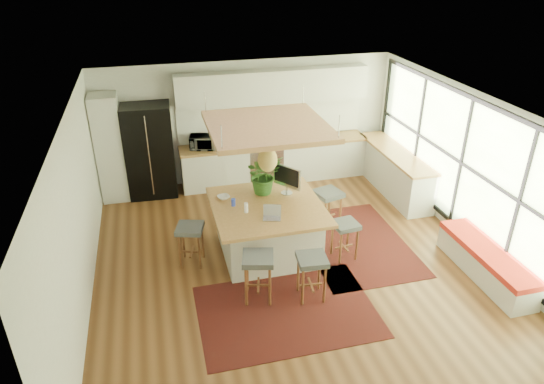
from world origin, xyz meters
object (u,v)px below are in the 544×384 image
object	(u,v)px
stool_right_back	(327,211)
stool_near_left	(258,279)
monitor	(287,180)
fridge	(150,153)
island_plant	(264,178)
laptop	(272,212)
stool_left_side	(191,245)
stool_near_right	(311,278)
island	(267,229)
microwave	(203,141)
stool_right_front	(344,240)

from	to	relation	value
stool_right_back	stool_near_left	bearing A→B (deg)	-135.33
stool_near_left	monitor	xyz separation A→B (m)	(0.88, 1.54, 0.83)
stool_near_left	stool_right_back	xyz separation A→B (m)	(1.73, 1.72, 0.00)
fridge	stool_near_left	world-z (taller)	fridge
island_plant	laptop	bearing A→B (deg)	-95.43
stool_left_side	stool_right_back	bearing A→B (deg)	11.45
fridge	stool_near_right	xyz separation A→B (m)	(2.19, -4.21, -0.57)
fridge	laptop	size ratio (longest dim) A/B	6.54
stool_near_left	stool_left_side	xyz separation A→B (m)	(-0.88, 1.18, 0.00)
island	stool_near_left	xyz separation A→B (m)	(-0.44, -1.21, -0.11)
fridge	island	size ratio (longest dim) A/B	1.08
stool_near_left	island_plant	size ratio (longest dim) A/B	1.11
stool_right_back	island_plant	size ratio (longest dim) A/B	1.11
fridge	stool_near_left	bearing A→B (deg)	-68.13
fridge	microwave	xyz separation A→B (m)	(1.12, -0.00, 0.18)
stool_right_back	microwave	world-z (taller)	microwave
laptop	fridge	bearing A→B (deg)	136.42
stool_near_left	microwave	bearing A→B (deg)	94.10
island	monitor	world-z (taller)	monitor
stool_near_right	stool_right_back	xyz separation A→B (m)	(0.95, 1.89, 0.00)
stool_right_front	laptop	bearing A→B (deg)	178.22
stool_near_right	microwave	world-z (taller)	microwave
stool_right_front	stool_left_side	size ratio (longest dim) A/B	0.95
microwave	monitor	bearing A→B (deg)	-51.25
stool_near_right	stool_right_back	distance (m)	2.11
microwave	island_plant	xyz separation A→B (m)	(0.78, -2.35, 0.10)
stool_right_front	monitor	bearing A→B (deg)	133.77
stool_right_front	island_plant	world-z (taller)	island_plant
microwave	island	bearing A→B (deg)	-61.86
island	microwave	world-z (taller)	microwave
stool_near_left	island_plant	distance (m)	1.95
laptop	monitor	distance (m)	0.94
fridge	island	world-z (taller)	fridge
island	monitor	distance (m)	0.91
island_plant	stool_near_left	bearing A→B (deg)	-106.30
microwave	stool_right_back	bearing A→B (deg)	-35.23
fridge	microwave	world-z (taller)	fridge
microwave	island_plant	distance (m)	2.48
stool_right_back	stool_near_right	bearing A→B (deg)	-116.73
fridge	stool_left_side	xyz separation A→B (m)	(0.52, -2.85, -0.57)
fridge	stool_right_front	world-z (taller)	fridge
fridge	island	xyz separation A→B (m)	(1.85, -2.83, -0.46)
stool_near_left	microwave	size ratio (longest dim) A/B	1.45
laptop	microwave	xyz separation A→B (m)	(-0.69, 3.29, 0.06)
stool_right_front	stool_right_back	world-z (taller)	stool_right_back
stool_right_back	island_plant	bearing A→B (deg)	-178.65
monitor	microwave	world-z (taller)	monitor
monitor	microwave	xyz separation A→B (m)	(-1.17, 2.49, -0.08)
stool_near_left	island	bearing A→B (deg)	69.92
fridge	stool_near_right	bearing A→B (deg)	-59.84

